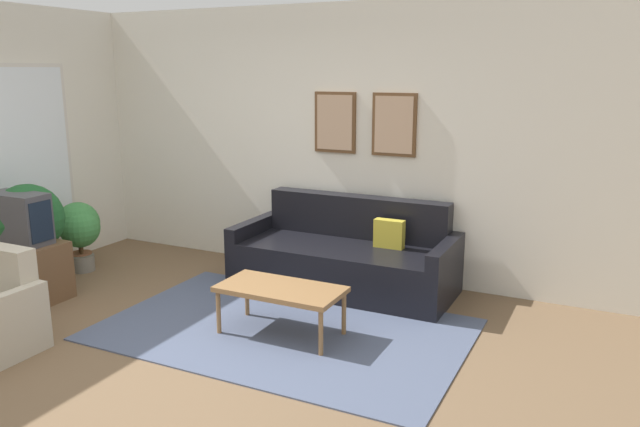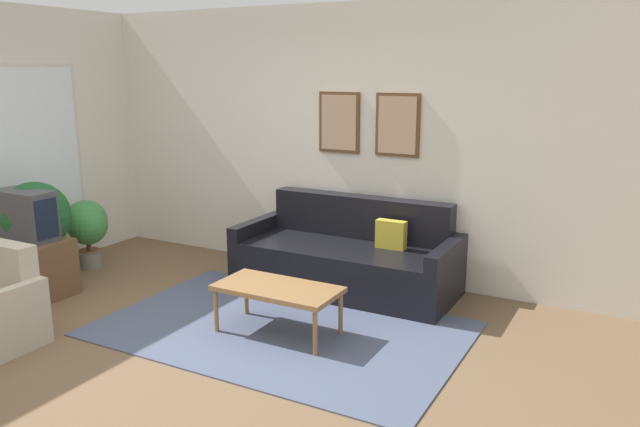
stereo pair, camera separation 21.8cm
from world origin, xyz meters
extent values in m
plane|color=brown|center=(0.00, 0.00, 0.00)|extent=(16.00, 16.00, 0.00)
cube|color=#4C5670|center=(0.60, 0.89, 0.01)|extent=(2.90, 1.85, 0.01)
cube|color=silver|center=(0.00, 2.51, 1.35)|extent=(8.00, 0.06, 2.70)
cube|color=brown|center=(0.33, 2.46, 1.55)|extent=(0.44, 0.03, 0.60)
cube|color=tan|center=(0.33, 2.45, 1.55)|extent=(0.38, 0.01, 0.54)
cube|color=brown|center=(0.95, 2.46, 1.55)|extent=(0.44, 0.03, 0.60)
cube|color=tan|center=(0.95, 2.45, 1.55)|extent=(0.38, 0.01, 0.54)
cube|color=beige|center=(-2.53, 1.06, 1.35)|extent=(0.02, 1.28, 1.56)
cube|color=white|center=(-2.52, 1.06, 1.35)|extent=(0.02, 1.20, 1.48)
cube|color=black|center=(0.64, 1.99, 0.22)|extent=(1.86, 0.90, 0.44)
cube|color=black|center=(0.64, 2.34, 0.65)|extent=(1.86, 0.20, 0.41)
cube|color=black|center=(-0.35, 1.99, 0.29)|extent=(0.12, 0.90, 0.58)
cube|color=black|center=(1.63, 1.99, 0.29)|extent=(0.12, 0.90, 0.58)
cube|color=gold|center=(1.06, 2.10, 0.57)|extent=(0.28, 0.10, 0.28)
cube|color=olive|center=(0.63, 0.81, 0.38)|extent=(0.98, 0.50, 0.04)
cylinder|color=olive|center=(0.18, 0.60, 0.18)|extent=(0.04, 0.04, 0.36)
cylinder|color=olive|center=(1.08, 0.60, 0.18)|extent=(0.04, 0.04, 0.36)
cylinder|color=olive|center=(0.18, 1.01, 0.18)|extent=(0.04, 0.04, 0.36)
cylinder|color=olive|center=(1.08, 1.01, 0.18)|extent=(0.04, 0.04, 0.36)
cube|color=brown|center=(-1.88, 0.47, 0.27)|extent=(0.74, 0.50, 0.53)
cube|color=#424247|center=(-1.88, 0.47, 0.76)|extent=(0.59, 0.28, 0.46)
cube|color=#192333|center=(-1.58, 0.47, 0.76)|extent=(0.01, 0.23, 0.36)
cube|color=#B2A893|center=(-1.21, -0.22, 0.59)|extent=(0.58, 0.16, 0.36)
cube|color=#B2A893|center=(-0.87, -0.52, 0.26)|extent=(0.09, 0.76, 0.52)
cylinder|color=slate|center=(-1.97, 0.64, 0.12)|extent=(0.30, 0.30, 0.24)
cylinder|color=#51381E|center=(-1.97, 0.64, 0.34)|extent=(0.04, 0.04, 0.20)
sphere|color=#1E5628|center=(-1.97, 0.64, 0.71)|extent=(0.65, 0.65, 0.65)
cylinder|color=slate|center=(-2.04, 1.30, 0.08)|extent=(0.24, 0.24, 0.17)
cylinder|color=#51381E|center=(-2.04, 1.30, 0.23)|extent=(0.04, 0.04, 0.12)
sphere|color=#3D8442|center=(-2.04, 1.30, 0.46)|extent=(0.41, 0.41, 0.41)
cylinder|color=#935638|center=(-2.09, 1.33, 0.09)|extent=(0.22, 0.22, 0.18)
cylinder|color=#51381E|center=(-2.09, 1.33, 0.25)|extent=(0.04, 0.04, 0.13)
sphere|color=#3D8442|center=(-2.09, 1.33, 0.50)|extent=(0.44, 0.44, 0.44)
camera|label=1|loc=(2.95, -3.21, 2.07)|focal=35.00mm
camera|label=2|loc=(3.14, -3.11, 2.07)|focal=35.00mm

